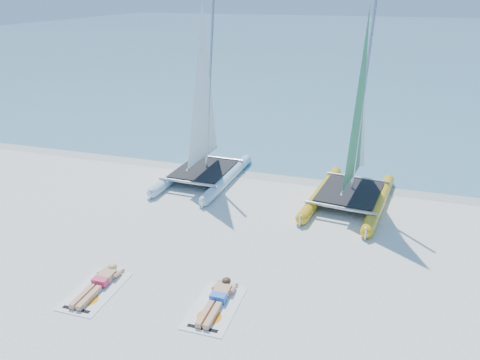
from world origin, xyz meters
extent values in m
plane|color=white|center=(0.00, 0.00, 0.00)|extent=(140.00, 140.00, 0.00)
cube|color=#6CA5B4|center=(0.00, 63.00, 0.01)|extent=(140.00, 115.00, 0.01)
cube|color=beige|center=(0.00, 5.50, 0.00)|extent=(140.00, 1.40, 0.01)
cylinder|color=#BFE7FB|center=(-3.73, 4.25, 0.19)|extent=(0.54, 4.42, 0.39)
cone|color=#BFE7FB|center=(-3.64, 6.67, 0.19)|extent=(0.39, 0.58, 0.37)
cylinder|color=#BFE7FB|center=(-1.76, 4.18, 0.19)|extent=(0.54, 4.42, 0.39)
cone|color=#BFE7FB|center=(-1.68, 6.60, 0.19)|extent=(0.39, 0.58, 0.37)
cube|color=black|center=(-2.74, 4.21, 0.42)|extent=(1.98, 2.49, 0.03)
cylinder|color=#AEB0B5|center=(-2.72, 5.00, 3.45)|extent=(0.13, 1.16, 6.07)
cylinder|color=yellow|center=(1.77, 3.85, 0.20)|extent=(0.91, 4.44, 0.39)
cone|color=yellow|center=(2.05, 6.28, 0.20)|extent=(0.44, 0.61, 0.37)
cylinder|color=yellow|center=(3.73, 3.62, 0.20)|extent=(0.91, 4.44, 0.39)
cone|color=yellow|center=(4.02, 6.04, 0.20)|extent=(0.44, 0.61, 0.37)
cube|color=black|center=(2.75, 3.74, 0.42)|extent=(2.18, 2.64, 0.03)
cylinder|color=#AEB0B5|center=(2.84, 4.52, 3.47)|extent=(0.23, 1.17, 6.10)
cube|color=white|center=(-2.58, -3.24, 0.01)|extent=(1.00, 1.85, 0.02)
cube|color=tan|center=(-2.58, -2.81, 0.12)|extent=(0.36, 0.55, 0.17)
cube|color=#DA3357|center=(-2.58, -3.01, 0.12)|extent=(0.37, 0.22, 0.17)
cube|color=tan|center=(-2.58, -3.61, 0.09)|extent=(0.31, 0.85, 0.13)
sphere|color=tan|center=(-2.58, -2.44, 0.16)|extent=(0.21, 0.21, 0.21)
ellipsoid|color=#E1CC69|center=(-2.58, -2.43, 0.20)|extent=(0.22, 0.24, 0.15)
cube|color=white|center=(0.39, -2.96, 0.01)|extent=(1.00, 1.85, 0.02)
cube|color=tan|center=(0.39, -2.53, 0.12)|extent=(0.36, 0.55, 0.17)
cube|color=blue|center=(0.39, -2.73, 0.12)|extent=(0.37, 0.22, 0.17)
cube|color=tan|center=(0.39, -3.33, 0.09)|extent=(0.31, 0.85, 0.13)
sphere|color=tan|center=(0.39, -2.16, 0.16)|extent=(0.21, 0.21, 0.21)
ellipsoid|color=#392315|center=(0.39, -2.15, 0.20)|extent=(0.22, 0.24, 0.15)
camera|label=1|loc=(3.60, -11.13, 6.77)|focal=35.00mm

